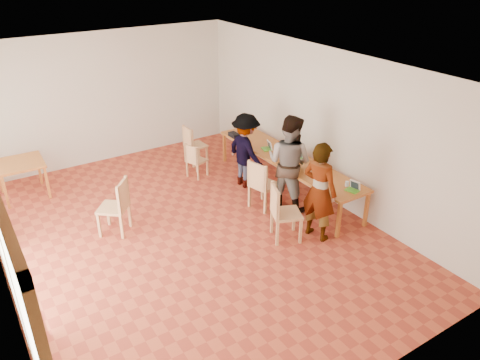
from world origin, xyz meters
name	(u,v)px	position (x,y,z in m)	size (l,w,h in m)	color
ground	(189,233)	(0.00, 0.00, 0.00)	(8.00, 8.00, 0.00)	#B0472A
wall_back	(106,98)	(0.00, 4.00, 1.50)	(6.00, 0.10, 3.00)	beige
wall_front	(362,291)	(0.00, -4.00, 1.50)	(6.00, 0.10, 3.00)	beige
wall_right	(321,124)	(3.00, 0.00, 1.50)	(0.10, 8.00, 3.00)	beige
ceiling	(179,66)	(0.00, 0.00, 3.02)	(6.00, 8.00, 0.04)	white
communal_table	(287,159)	(2.50, 0.40, 0.70)	(0.80, 4.00, 0.75)	#B86D29
side_table	(20,166)	(-2.19, 3.10, 0.67)	(0.90, 0.90, 0.75)	#B86D29
chair_near	(281,207)	(1.27, -1.02, 0.63)	(0.63, 0.63, 0.55)	tan
chair_mid	(261,180)	(1.59, 0.04, 0.62)	(0.58, 0.58, 0.54)	tan
chair_far	(194,157)	(1.15, 1.95, 0.49)	(0.48, 0.48, 0.42)	tan
chair_empty	(192,141)	(1.44, 2.62, 0.57)	(0.46, 0.46, 0.50)	tan
chair_spare	(118,201)	(-1.01, 0.69, 0.63)	(0.68, 0.68, 0.55)	tan
person_near	(319,191)	(1.87, -1.30, 0.90)	(0.66, 0.43, 1.80)	gray
person_mid	(289,163)	(2.10, -0.17, 0.94)	(0.92, 0.72, 1.89)	gray
person_far	(246,151)	(1.90, 1.03, 0.80)	(1.04, 0.60, 1.61)	gray
laptop_near	(354,188)	(2.60, -1.39, 0.80)	(0.23, 0.25, 0.18)	#51B227
laptop_mid	(297,156)	(2.62, 0.24, 0.81)	(0.29, 0.30, 0.22)	#51B227
laptop_far	(268,147)	(2.41, 0.94, 0.80)	(0.24, 0.26, 0.19)	#51B227
yellow_mug	(279,157)	(2.31, 0.42, 0.80)	(0.12, 0.12, 0.09)	orange
green_bottle	(320,165)	(2.60, -0.49, 0.89)	(0.07, 0.07, 0.28)	#14661E
clear_glass	(347,184)	(2.62, -1.21, 0.80)	(0.07, 0.07, 0.09)	silver
condiment_cup	(317,180)	(2.29, -0.79, 0.78)	(0.08, 0.08, 0.06)	white
pink_phone	(320,168)	(2.71, -0.37, 0.76)	(0.05, 0.10, 0.01)	#BA4366
black_pouch	(234,135)	(2.19, 1.96, 0.80)	(0.16, 0.26, 0.09)	black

